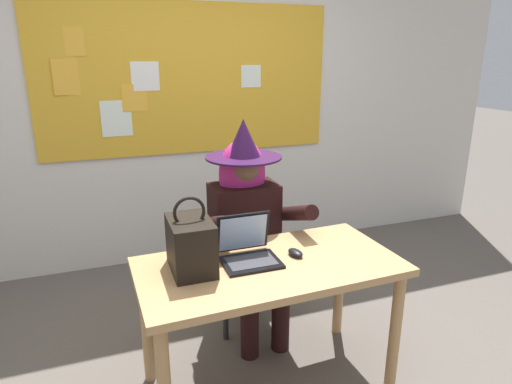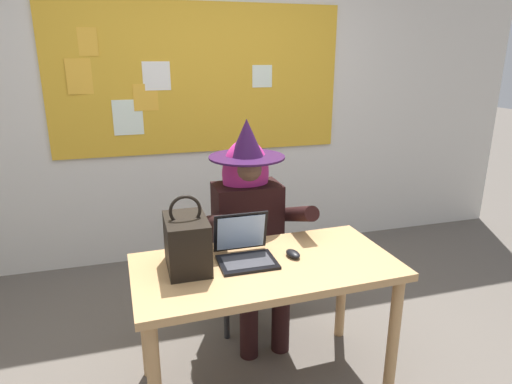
{
  "view_description": "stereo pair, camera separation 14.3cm",
  "coord_description": "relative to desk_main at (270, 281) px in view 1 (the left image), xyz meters",
  "views": [
    {
      "loc": [
        -0.74,
        -1.81,
        1.74
      ],
      "look_at": [
        0.05,
        0.37,
        1.02
      ],
      "focal_mm": 30.76,
      "sensor_mm": 36.0,
      "label": 1
    },
    {
      "loc": [
        -0.6,
        -1.85,
        1.74
      ],
      "look_at": [
        0.05,
        0.37,
        1.02
      ],
      "focal_mm": 30.76,
      "sensor_mm": 36.0,
      "label": 2
    }
  ],
  "objects": [
    {
      "name": "wall_back_bulletin",
      "position": [
        -0.01,
        1.82,
        0.85
      ],
      "size": [
        6.17,
        2.01,
        2.95
      ],
      "color": "silver",
      "rests_on": "ground"
    },
    {
      "name": "laptop",
      "position": [
        -0.09,
        0.08,
        0.15
      ],
      "size": [
        0.29,
        0.27,
        0.23
      ],
      "rotation": [
        0.0,
        0.0,
        0.0
      ],
      "color": "black",
      "rests_on": "desk_main"
    },
    {
      "name": "handbag",
      "position": [
        -0.39,
        0.07,
        0.23
      ],
      "size": [
        0.2,
        0.3,
        0.38
      ],
      "rotation": [
        0.0,
        0.0,
        -0.09
      ],
      "color": "black",
      "rests_on": "desk_main"
    },
    {
      "name": "person_costumed",
      "position": [
        0.07,
        0.57,
        0.15
      ],
      "size": [
        0.6,
        0.7,
        1.38
      ],
      "rotation": [
        0.0,
        0.0,
        -1.56
      ],
      "color": "black",
      "rests_on": "ground"
    },
    {
      "name": "computer_mouse",
      "position": [
        0.16,
        0.03,
        0.12
      ],
      "size": [
        0.08,
        0.11,
        0.03
      ],
      "primitive_type": "ellipsoid",
      "rotation": [
        0.0,
        0.0,
        0.17
      ],
      "color": "black",
      "rests_on": "desk_main"
    },
    {
      "name": "chair_at_desk",
      "position": [
        0.08,
        0.69,
        -0.13
      ],
      "size": [
        0.46,
        0.46,
        0.9
      ],
      "rotation": [
        0.0,
        0.0,
        -1.67
      ],
      "color": "#2D3347",
      "rests_on": "ground"
    },
    {
      "name": "desk_main",
      "position": [
        0.0,
        0.0,
        0.0
      ],
      "size": [
        1.35,
        0.71,
        0.73
      ],
      "rotation": [
        0.0,
        0.0,
        0.03
      ],
      "color": "tan",
      "rests_on": "ground"
    }
  ]
}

